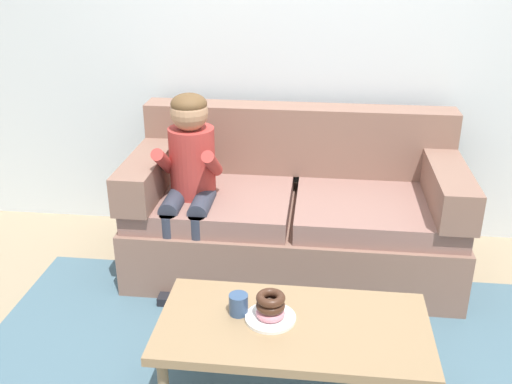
{
  "coord_description": "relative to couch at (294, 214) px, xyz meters",
  "views": [
    {
      "loc": [
        0.17,
        -2.33,
        1.88
      ],
      "look_at": [
        -0.15,
        0.45,
        0.65
      ],
      "focal_mm": 40.92,
      "sensor_mm": 36.0,
      "label": 1
    }
  ],
  "objects": [
    {
      "name": "ground",
      "position": [
        -0.03,
        -0.85,
        -0.34
      ],
      "size": [
        10.0,
        10.0,
        0.0
      ],
      "primitive_type": "plane",
      "color": "#9E896B"
    },
    {
      "name": "coffee_table",
      "position": [
        0.07,
        -1.21,
        0.05
      ],
      "size": [
        1.11,
        0.56,
        0.43
      ],
      "color": "#937551",
      "rests_on": "ground"
    },
    {
      "name": "person_child",
      "position": [
        -0.58,
        -0.21,
        0.33
      ],
      "size": [
        0.34,
        0.58,
        1.1
      ],
      "color": "#AD3833",
      "rests_on": "ground"
    },
    {
      "name": "area_rug",
      "position": [
        -0.03,
        -1.1,
        -0.33
      ],
      "size": [
        2.92,
        1.96,
        0.01
      ],
      "primitive_type": "cube",
      "color": "#476675",
      "rests_on": "ground"
    },
    {
      "name": "donut",
      "position": [
        -0.03,
        -1.2,
        0.13
      ],
      "size": [
        0.16,
        0.16,
        0.04
      ],
      "primitive_type": "torus",
      "rotation": [
        0.0,
        0.0,
        0.46
      ],
      "color": "pink",
      "rests_on": "plate"
    },
    {
      "name": "wall_back",
      "position": [
        -0.03,
        0.55,
        1.06
      ],
      "size": [
        8.0,
        0.1,
        2.8
      ],
      "primitive_type": "cube",
      "color": "silver",
      "rests_on": "ground"
    },
    {
      "name": "donut_second",
      "position": [
        -0.03,
        -1.2,
        0.16
      ],
      "size": [
        0.14,
        0.14,
        0.04
      ],
      "primitive_type": "torus",
      "rotation": [
        0.0,
        0.0,
        1.36
      ],
      "color": "#422619",
      "rests_on": "donut"
    },
    {
      "name": "mug",
      "position": [
        -0.17,
        -1.17,
        0.14
      ],
      "size": [
        0.08,
        0.08,
        0.09
      ],
      "primitive_type": "cylinder",
      "color": "#334C72",
      "rests_on": "coffee_table"
    },
    {
      "name": "couch",
      "position": [
        0.0,
        0.0,
        0.0
      ],
      "size": [
        1.91,
        0.9,
        0.93
      ],
      "color": "#846051",
      "rests_on": "ground"
    },
    {
      "name": "plate",
      "position": [
        -0.03,
        -1.2,
        0.1
      ],
      "size": [
        0.21,
        0.21,
        0.01
      ],
      "primitive_type": "cylinder",
      "color": "white",
      "rests_on": "coffee_table"
    },
    {
      "name": "donut_third",
      "position": [
        -0.03,
        -1.2,
        0.2
      ],
      "size": [
        0.14,
        0.14,
        0.04
      ],
      "primitive_type": "torus",
      "rotation": [
        0.0,
        0.0,
        1.73
      ],
      "color": "#422619",
      "rests_on": "donut_second"
    },
    {
      "name": "toy_controller",
      "position": [
        0.6,
        -0.83,
        -0.32
      ],
      "size": [
        0.23,
        0.09,
        0.05
      ],
      "rotation": [
        0.0,
        0.0,
        0.51
      ],
      "color": "#339E56",
      "rests_on": "ground"
    }
  ]
}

